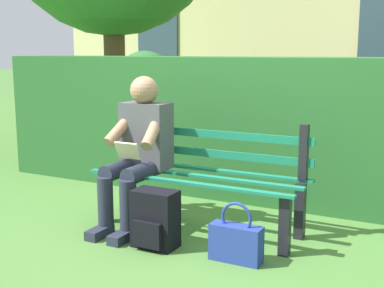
{
  "coord_description": "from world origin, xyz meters",
  "views": [
    {
      "loc": [
        -1.72,
        3.38,
        1.36
      ],
      "look_at": [
        0.0,
        0.1,
        0.69
      ],
      "focal_mm": 48.3,
      "sensor_mm": 36.0,
      "label": 1
    }
  ],
  "objects": [
    {
      "name": "backpack",
      "position": [
        0.11,
        0.45,
        0.2
      ],
      "size": [
        0.31,
        0.26,
        0.41
      ],
      "color": "black",
      "rests_on": "ground"
    },
    {
      "name": "handbag",
      "position": [
        -0.49,
        0.42,
        0.14
      ],
      "size": [
        0.34,
        0.12,
        0.4
      ],
      "color": "navy",
      "rests_on": "ground"
    },
    {
      "name": "hedge_backdrop",
      "position": [
        -0.19,
        -1.17,
        0.69
      ],
      "size": [
        5.68,
        0.88,
        1.47
      ],
      "color": "#265B28",
      "rests_on": "ground"
    },
    {
      "name": "park_bench",
      "position": [
        0.0,
        -0.07,
        0.41
      ],
      "size": [
        1.64,
        0.52,
        0.84
      ],
      "color": "black",
      "rests_on": "ground"
    },
    {
      "name": "ground",
      "position": [
        0.0,
        0.0,
        0.0
      ],
      "size": [
        60.0,
        60.0,
        0.0
      ],
      "primitive_type": "plane",
      "color": "#477533"
    },
    {
      "name": "person_seated",
      "position": [
        0.47,
        0.1,
        0.62
      ],
      "size": [
        0.44,
        0.73,
        1.17
      ],
      "color": "#4C4C51",
      "rests_on": "ground"
    }
  ]
}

